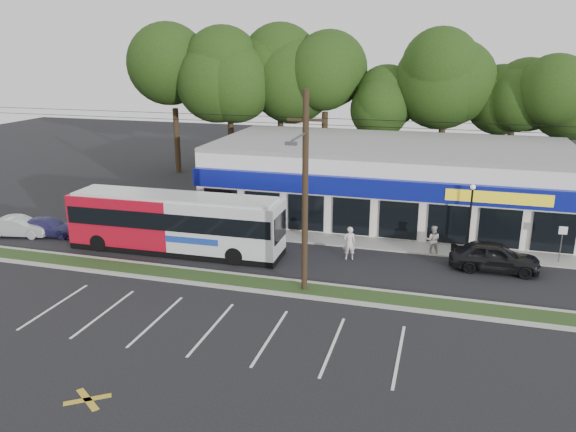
{
  "coord_description": "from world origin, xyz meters",
  "views": [
    {
      "loc": [
        9.42,
        -24.33,
        11.81
      ],
      "look_at": [
        0.99,
        5.0,
        2.62
      ],
      "focal_mm": 35.0,
      "sensor_mm": 36.0,
      "label": 1
    }
  ],
  "objects_px": {
    "utility_pole": "(301,187)",
    "pedestrian_a": "(349,243)",
    "sign_post": "(562,238)",
    "car_dark": "(494,256)",
    "car_silver": "(19,226)",
    "metrobus": "(175,222)",
    "car_blue": "(49,227)",
    "pedestrian_b": "(433,240)",
    "lamp_post": "(471,211)"
  },
  "relations": [
    {
      "from": "metrobus",
      "to": "pedestrian_a",
      "type": "relative_size",
      "value": 6.6
    },
    {
      "from": "car_blue",
      "to": "car_dark",
      "type": "bearing_deg",
      "value": -94.26
    },
    {
      "from": "car_silver",
      "to": "car_blue",
      "type": "bearing_deg",
      "value": -81.42
    },
    {
      "from": "car_dark",
      "to": "pedestrian_a",
      "type": "relative_size",
      "value": 2.41
    },
    {
      "from": "pedestrian_b",
      "to": "lamp_post",
      "type": "bearing_deg",
      "value": -163.33
    },
    {
      "from": "lamp_post",
      "to": "car_silver",
      "type": "relative_size",
      "value": 1.07
    },
    {
      "from": "metrobus",
      "to": "car_dark",
      "type": "xyz_separation_m",
      "value": [
        18.22,
        2.0,
        -1.04
      ]
    },
    {
      "from": "sign_post",
      "to": "pedestrian_b",
      "type": "relative_size",
      "value": 1.25
    },
    {
      "from": "utility_pole",
      "to": "lamp_post",
      "type": "bearing_deg",
      "value": 43.95
    },
    {
      "from": "metrobus",
      "to": "pedestrian_a",
      "type": "xyz_separation_m",
      "value": [
        10.25,
        1.5,
        -0.86
      ]
    },
    {
      "from": "car_dark",
      "to": "car_silver",
      "type": "distance_m",
      "value": 29.45
    },
    {
      "from": "utility_pole",
      "to": "pedestrian_a",
      "type": "relative_size",
      "value": 25.29
    },
    {
      "from": "sign_post",
      "to": "car_dark",
      "type": "height_order",
      "value": "sign_post"
    },
    {
      "from": "metrobus",
      "to": "pedestrian_b",
      "type": "relative_size",
      "value": 7.35
    },
    {
      "from": "sign_post",
      "to": "metrobus",
      "type": "height_order",
      "value": "metrobus"
    },
    {
      "from": "utility_pole",
      "to": "car_blue",
      "type": "xyz_separation_m",
      "value": [
        -18.04,
        3.91,
        -4.82
      ]
    },
    {
      "from": "car_silver",
      "to": "pedestrian_a",
      "type": "height_order",
      "value": "pedestrian_a"
    },
    {
      "from": "car_silver",
      "to": "pedestrian_b",
      "type": "distance_m",
      "value": 26.31
    },
    {
      "from": "utility_pole",
      "to": "pedestrian_b",
      "type": "height_order",
      "value": "utility_pole"
    },
    {
      "from": "lamp_post",
      "to": "car_silver",
      "type": "xyz_separation_m",
      "value": [
        -28.0,
        -4.63,
        -2.01
      ]
    },
    {
      "from": "car_silver",
      "to": "pedestrian_a",
      "type": "xyz_separation_m",
      "value": [
        21.39,
        1.83,
        0.33
      ]
    },
    {
      "from": "metrobus",
      "to": "car_blue",
      "type": "relative_size",
      "value": 3.21
    },
    {
      "from": "car_dark",
      "to": "car_blue",
      "type": "height_order",
      "value": "car_dark"
    },
    {
      "from": "utility_pole",
      "to": "metrobus",
      "type": "xyz_separation_m",
      "value": [
        -8.69,
        3.57,
        -3.56
      ]
    },
    {
      "from": "metrobus",
      "to": "pedestrian_b",
      "type": "distance_m",
      "value": 15.33
    },
    {
      "from": "lamp_post",
      "to": "metrobus",
      "type": "bearing_deg",
      "value": -165.69
    },
    {
      "from": "lamp_post",
      "to": "pedestrian_a",
      "type": "bearing_deg",
      "value": -157.04
    },
    {
      "from": "car_silver",
      "to": "metrobus",
      "type": "bearing_deg",
      "value": -100.12
    },
    {
      "from": "pedestrian_a",
      "to": "pedestrian_b",
      "type": "relative_size",
      "value": 1.11
    },
    {
      "from": "metrobus",
      "to": "pedestrian_b",
      "type": "height_order",
      "value": "metrobus"
    },
    {
      "from": "metrobus",
      "to": "car_silver",
      "type": "distance_m",
      "value": 11.21
    },
    {
      "from": "sign_post",
      "to": "pedestrian_b",
      "type": "xyz_separation_m",
      "value": [
        -7.0,
        -0.4,
        -0.67
      ]
    },
    {
      "from": "sign_post",
      "to": "pedestrian_b",
      "type": "height_order",
      "value": "sign_post"
    },
    {
      "from": "lamp_post",
      "to": "metrobus",
      "type": "height_order",
      "value": "lamp_post"
    },
    {
      "from": "car_silver",
      "to": "pedestrian_b",
      "type": "relative_size",
      "value": 2.24
    },
    {
      "from": "sign_post",
      "to": "pedestrian_b",
      "type": "distance_m",
      "value": 7.04
    },
    {
      "from": "car_silver",
      "to": "car_blue",
      "type": "relative_size",
      "value": 0.98
    },
    {
      "from": "lamp_post",
      "to": "pedestrian_b",
      "type": "height_order",
      "value": "lamp_post"
    },
    {
      "from": "car_blue",
      "to": "pedestrian_a",
      "type": "xyz_separation_m",
      "value": [
        19.6,
        1.16,
        0.4
      ]
    },
    {
      "from": "utility_pole",
      "to": "sign_post",
      "type": "bearing_deg",
      "value": 30.15
    },
    {
      "from": "metrobus",
      "to": "car_blue",
      "type": "bearing_deg",
      "value": 176.83
    },
    {
      "from": "car_blue",
      "to": "pedestrian_a",
      "type": "distance_m",
      "value": 19.64
    },
    {
      "from": "sign_post",
      "to": "metrobus",
      "type": "bearing_deg",
      "value": -169.44
    },
    {
      "from": "pedestrian_b",
      "to": "car_silver",
      "type": "bearing_deg",
      "value": 8.05
    },
    {
      "from": "lamp_post",
      "to": "utility_pole",
      "type": "bearing_deg",
      "value": -136.05
    },
    {
      "from": "utility_pole",
      "to": "pedestrian_b",
      "type": "distance_m",
      "value": 10.54
    },
    {
      "from": "utility_pole",
      "to": "pedestrian_a",
      "type": "distance_m",
      "value": 6.91
    },
    {
      "from": "metrobus",
      "to": "car_silver",
      "type": "height_order",
      "value": "metrobus"
    },
    {
      "from": "metrobus",
      "to": "car_dark",
      "type": "distance_m",
      "value": 18.35
    },
    {
      "from": "lamp_post",
      "to": "sign_post",
      "type": "xyz_separation_m",
      "value": [
        5.0,
        -0.23,
        -1.12
      ]
    }
  ]
}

